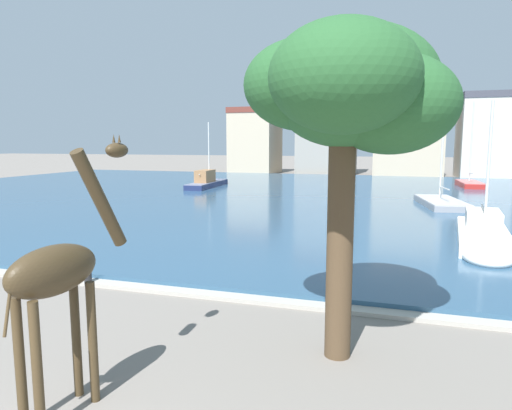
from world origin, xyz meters
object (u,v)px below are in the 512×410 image
at_px(shade_tree, 351,91).
at_px(mooring_bollard, 88,278).
at_px(sailboat_red, 469,184).
at_px(sailboat_white, 484,238).
at_px(sailboat_grey, 439,203).
at_px(sailboat_navy, 209,183).
at_px(giraffe_statue, 61,274).

distance_m(shade_tree, mooring_bollard, 10.17).
height_order(sailboat_red, sailboat_white, sailboat_red).
relative_size(sailboat_grey, shade_tree, 1.07).
relative_size(sailboat_grey, sailboat_white, 0.90).
xyz_separation_m(sailboat_grey, sailboat_red, (3.97, 15.32, 0.07)).
xyz_separation_m(sailboat_navy, sailboat_white, (21.27, -20.37, -0.08)).
bearing_deg(sailboat_white, shade_tree, -111.77).
height_order(giraffe_statue, sailboat_navy, sailboat_navy).
distance_m(sailboat_red, sailboat_white, 28.38).
bearing_deg(shade_tree, sailboat_white, 68.23).
height_order(sailboat_red, shade_tree, sailboat_red).
bearing_deg(mooring_bollard, sailboat_red, 66.59).
relative_size(sailboat_grey, sailboat_navy, 0.85).
height_order(sailboat_navy, sailboat_white, sailboat_navy).
distance_m(sailboat_navy, shade_tree, 36.30).
relative_size(sailboat_red, sailboat_navy, 0.95).
bearing_deg(sailboat_red, sailboat_navy, -162.28).
bearing_deg(giraffe_statue, sailboat_navy, 109.32).
relative_size(sailboat_navy, mooring_bollard, 17.76).
xyz_separation_m(giraffe_statue, mooring_bollard, (-4.06, 5.88, -2.15)).
bearing_deg(mooring_bollard, sailboat_grey, 61.01).
xyz_separation_m(giraffe_statue, sailboat_navy, (-12.40, 35.36, -1.79)).
bearing_deg(mooring_bollard, sailboat_navy, 105.79).
height_order(giraffe_statue, shade_tree, shade_tree).
relative_size(sailboat_grey, mooring_bollard, 15.11).
relative_size(sailboat_white, shade_tree, 1.20).
bearing_deg(sailboat_red, mooring_bollard, -113.41).
distance_m(sailboat_white, shade_tree, 13.35).
bearing_deg(sailboat_grey, sailboat_navy, 159.92).
xyz_separation_m(sailboat_grey, mooring_bollard, (-12.18, -21.98, -0.10)).
relative_size(giraffe_statue, sailboat_white, 0.56).
distance_m(giraffe_statue, sailboat_white, 17.51).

